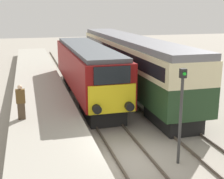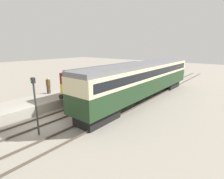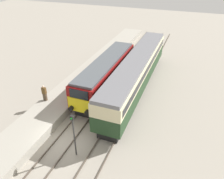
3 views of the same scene
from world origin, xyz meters
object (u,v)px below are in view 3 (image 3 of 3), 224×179
at_px(person_on_platform, 44,93).
at_px(passenger_carriage, 137,70).
at_px(locomotive, 106,73).
at_px(signal_post, 74,133).

bearing_deg(person_on_platform, passenger_carriage, 41.58).
xyz_separation_m(locomotive, person_on_platform, (-4.46, -5.95, -0.34)).
bearing_deg(locomotive, signal_post, -80.96).
distance_m(locomotive, passenger_carriage, 3.58).
bearing_deg(signal_post, passenger_carriage, 81.74).
bearing_deg(locomotive, passenger_carriage, 16.71).
distance_m(passenger_carriage, signal_post, 11.83).
height_order(passenger_carriage, person_on_platform, passenger_carriage).
bearing_deg(signal_post, locomotive, 99.04).
height_order(locomotive, person_on_platform, locomotive).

